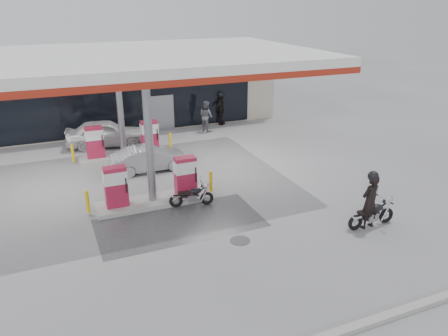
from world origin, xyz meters
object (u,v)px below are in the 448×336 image
object	(u,v)px
sedan_white	(106,133)
biker_walking	(221,109)
pump_island_far	(123,144)
biker_main	(370,202)
attendant	(206,116)
pump_island_near	(152,187)
hatchback_silver	(149,159)
parked_motorcycle	(192,196)
main_motorcycle	(372,215)

from	to	relation	value
sedan_white	biker_walking	size ratio (longest dim) A/B	2.15
pump_island_far	biker_main	distance (m)	12.76
attendant	biker_walking	xyz separation A→B (m)	(1.38, 1.00, 0.07)
sedan_white	attendant	size ratio (longest dim) A/B	2.31
pump_island_near	sedan_white	bearing A→B (deg)	93.70
hatchback_silver	biker_walking	xyz separation A→B (m)	(6.26, 6.20, 0.41)
parked_motorcycle	attendant	xyz separation A→B (m)	(4.25, 9.60, 0.54)
pump_island_far	attendant	xyz separation A→B (m)	(5.64, 2.80, 0.23)
pump_island_far	main_motorcycle	bearing A→B (deg)	-58.05
attendant	hatchback_silver	world-z (taller)	attendant
pump_island_far	main_motorcycle	xyz separation A→B (m)	(6.80, -10.91, -0.26)
pump_island_far	attendant	distance (m)	6.30
biker_walking	main_motorcycle	bearing A→B (deg)	-134.94
pump_island_far	pump_island_near	bearing A→B (deg)	-90.00
pump_island_near	parked_motorcycle	size ratio (longest dim) A/B	2.91
pump_island_far	sedan_white	xyz separation A→B (m)	(-0.53, 2.20, 0.03)
main_motorcycle	biker_walking	distance (m)	14.72
attendant	parked_motorcycle	bearing A→B (deg)	137.01
pump_island_far	sedan_white	world-z (taller)	pump_island_far
sedan_white	hatchback_silver	size ratio (longest dim) A/B	1.20
biker_main	biker_walking	bearing A→B (deg)	-100.26
attendant	biker_walking	bearing A→B (deg)	-73.20
parked_motorcycle	sedan_white	bearing A→B (deg)	113.07
sedan_white	biker_walking	bearing A→B (deg)	-69.09
pump_island_far	main_motorcycle	distance (m)	12.86
sedan_white	parked_motorcycle	bearing A→B (deg)	-159.02
attendant	biker_main	bearing A→B (deg)	164.92
main_motorcycle	parked_motorcycle	distance (m)	6.79
main_motorcycle	biker_main	size ratio (longest dim) A/B	0.97
hatchback_silver	biker_main	bearing A→B (deg)	-146.34
biker_walking	parked_motorcycle	bearing A→B (deg)	-162.06
pump_island_far	parked_motorcycle	size ratio (longest dim) A/B	2.91
parked_motorcycle	hatchback_silver	bearing A→B (deg)	109.24
hatchback_silver	sedan_white	bearing A→B (deg)	14.76
pump_island_far	biker_main	size ratio (longest dim) A/B	2.52
pump_island_near	sedan_white	size ratio (longest dim) A/B	1.18
pump_island_far	main_motorcycle	size ratio (longest dim) A/B	2.60
pump_island_near	sedan_white	distance (m)	8.22
pump_island_far	biker_walking	xyz separation A→B (m)	(7.02, 3.80, 0.30)
pump_island_near	biker_main	size ratio (longest dim) A/B	2.52
pump_island_far	parked_motorcycle	distance (m)	6.95
pump_island_far	sedan_white	distance (m)	2.26
pump_island_near	hatchback_silver	size ratio (longest dim) A/B	1.42
main_motorcycle	hatchback_silver	distance (m)	10.44
biker_main	main_motorcycle	bearing A→B (deg)	172.00
pump_island_near	sedan_white	world-z (taller)	pump_island_near
pump_island_near	pump_island_far	bearing A→B (deg)	90.00
pump_island_far	parked_motorcycle	world-z (taller)	pump_island_far
main_motorcycle	parked_motorcycle	bearing A→B (deg)	143.26
biker_walking	sedan_white	bearing A→B (deg)	147.86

